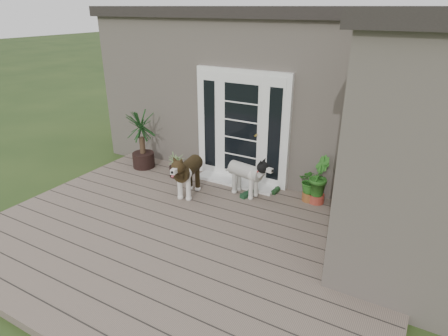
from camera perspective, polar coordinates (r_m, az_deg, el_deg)
The scene contains 16 objects.
deck at distance 5.88m, azimuth -5.76°, elevation -10.48°, with size 6.20×4.60×0.12m, color #6B5B4C.
house_main at distance 8.87m, azimuth 10.06°, elevation 11.39°, with size 7.40×4.00×3.10m, color #665E54.
roof_main at distance 8.70m, azimuth 10.87°, elevation 22.09°, with size 7.60×4.20×0.20m, color #2D2826.
house_wing at distance 5.34m, azimuth 27.74°, elevation 1.23°, with size 1.60×2.40×3.10m, color #665E54.
door_unit at distance 7.20m, azimuth 2.66°, elevation 6.10°, with size 1.90×0.14×2.15m, color white.
door_step at distance 7.41m, azimuth 1.81°, elevation -2.08°, with size 1.60×0.40×0.05m, color white.
brindle_dog at distance 6.85m, azimuth -5.32°, elevation -1.13°, with size 0.39×0.91×0.76m, color #322512, non-canonical shape.
white_dog at distance 6.84m, azimuth 3.22°, elevation -1.42°, with size 0.35×0.82×0.69m, color silver, non-canonical shape.
spider_plant at distance 7.68m, azimuth -7.07°, elevation 0.75°, with size 0.53×0.53×0.56m, color #92B26E, non-canonical shape.
yucca at distance 8.12m, azimuth -12.22°, elevation 4.27°, with size 0.87×0.87×1.25m, color black, non-canonical shape.
herb_a at distance 6.83m, azimuth 12.73°, elevation -2.83°, with size 0.41×0.41×0.52m, color #195A1D.
herb_b at distance 6.77m, azimuth 13.85°, elevation -2.62°, with size 0.42×0.42×0.63m, color #2C601B.
herb_c at distance 6.69m, azimuth 19.18°, elevation -4.31°, with size 0.32×0.32×0.49m, color #24641C.
sapling at distance 5.78m, azimuth 20.11°, elevation -2.28°, with size 0.49×0.49×1.67m, color #1A4C15, non-canonical shape.
clog_left at distance 7.10m, azimuth 7.74°, elevation -3.37°, with size 0.12×0.26×0.08m, color black, non-canonical shape.
clog_right at distance 6.91m, azimuth 3.48°, elevation -3.89°, with size 0.15×0.32×0.10m, color #163820, non-canonical shape.
Camera 1 is at (2.91, -3.55, 3.30)m, focal length 30.50 mm.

